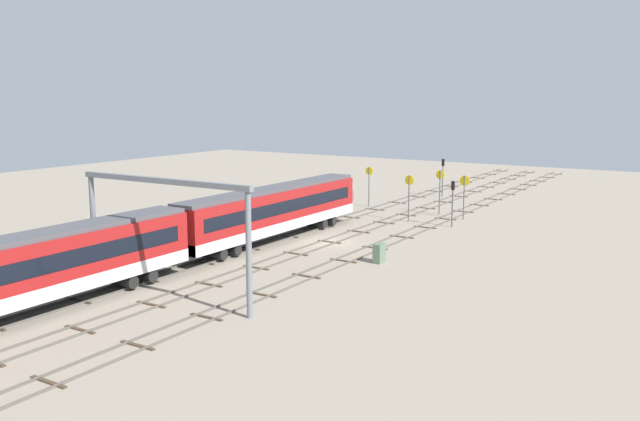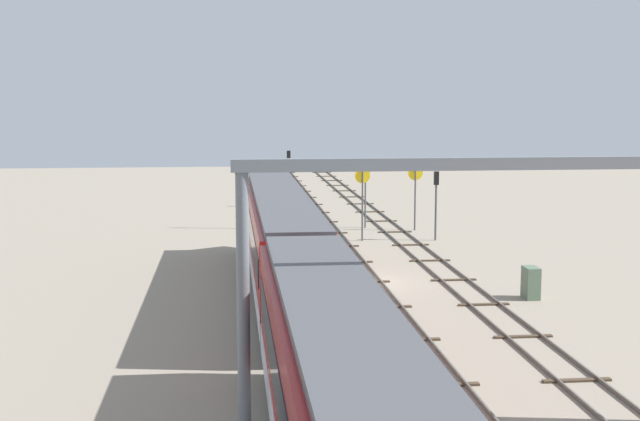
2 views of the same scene
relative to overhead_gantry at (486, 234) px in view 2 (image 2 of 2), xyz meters
The scene contains 12 objects.
ground_plane 21.26m from the overhead_gantry, ahead, with size 152.33×152.33×0.00m, color gray.
track_near_foreground 21.73m from the overhead_gantry, 12.61° to the right, with size 136.33×2.40×0.16m.
track_second_near 21.24m from the overhead_gantry, ahead, with size 136.33×2.40×0.16m.
track_with_train 21.75m from the overhead_gantry, 12.85° to the left, with size 136.33×2.40×0.16m.
overhead_gantry is the anchor object (origin of this frame).
speed_sign_near_foreground 39.50m from the overhead_gantry, ahead, with size 0.14×1.00×4.96m.
speed_sign_mid_trackside 33.72m from the overhead_gantry, ahead, with size 0.14×1.02×4.91m.
speed_sign_far_trackside 38.33m from the overhead_gantry, ahead, with size 0.14×1.10×4.74m.
speed_sign_distant_end 40.45m from the overhead_gantry, ahead, with size 0.14×0.95×4.76m.
signal_light_trackside_approach 52.19m from the overhead_gantry, ahead, with size 0.31×0.32×4.94m.
signal_light_trackside_departure 34.01m from the overhead_gantry, 11.33° to the right, with size 0.31×0.32×4.66m.
relay_cabinet 18.33m from the overhead_gantry, 24.10° to the right, with size 1.07×0.65×1.54m.
Camera 2 is at (-43.79, 7.07, 9.65)m, focal length 48.66 mm.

